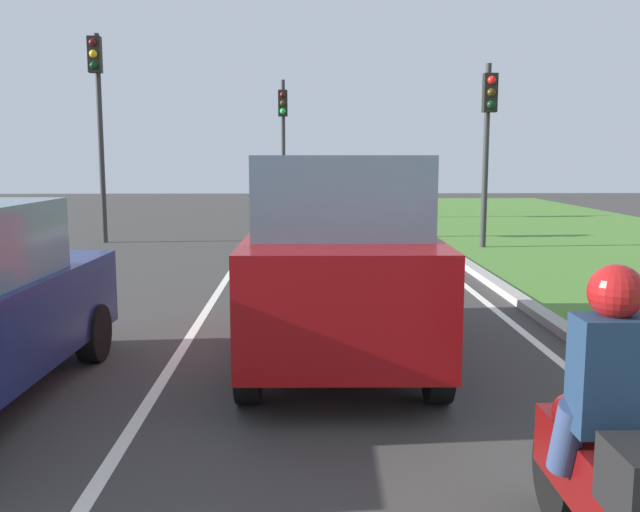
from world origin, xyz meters
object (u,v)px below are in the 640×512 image
at_px(traffic_light_overhead_left, 98,100).
at_px(car_suv_ahead, 338,256).
at_px(traffic_light_near_right, 488,125).
at_px(rider_person, 611,371).
at_px(motorcycle, 608,491).
at_px(traffic_light_far_median, 283,128).

bearing_deg(traffic_light_overhead_left, car_suv_ahead, -62.09).
relative_size(car_suv_ahead, traffic_light_near_right, 1.02).
bearing_deg(rider_person, motorcycle, -90.97).
xyz_separation_m(traffic_light_near_right, traffic_light_overhead_left, (-9.68, 1.63, 0.67)).
relative_size(motorcycle, rider_person, 1.63).
bearing_deg(car_suv_ahead, rider_person, -73.97).
relative_size(traffic_light_overhead_left, traffic_light_far_median, 1.09).
bearing_deg(traffic_light_near_right, motorcycle, -101.87).
distance_m(motorcycle, traffic_light_near_right, 14.00).
distance_m(traffic_light_near_right, traffic_light_far_median, 9.57).
distance_m(motorcycle, traffic_light_far_median, 21.86).
relative_size(rider_person, traffic_light_near_right, 0.26).
height_order(traffic_light_near_right, traffic_light_overhead_left, traffic_light_overhead_left).
height_order(motorcycle, traffic_light_far_median, traffic_light_far_median).
height_order(car_suv_ahead, motorcycle, car_suv_ahead).
bearing_deg(traffic_light_far_median, motorcycle, -83.96).
bearing_deg(motorcycle, traffic_light_near_right, 79.08).
bearing_deg(traffic_light_far_median, rider_person, -83.94).
distance_m(car_suv_ahead, traffic_light_near_right, 10.10).
bearing_deg(traffic_light_overhead_left, traffic_light_near_right, -9.54).
bearing_deg(traffic_light_near_right, traffic_light_overhead_left, 170.46).
height_order(motorcycle, traffic_light_overhead_left, traffic_light_overhead_left).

